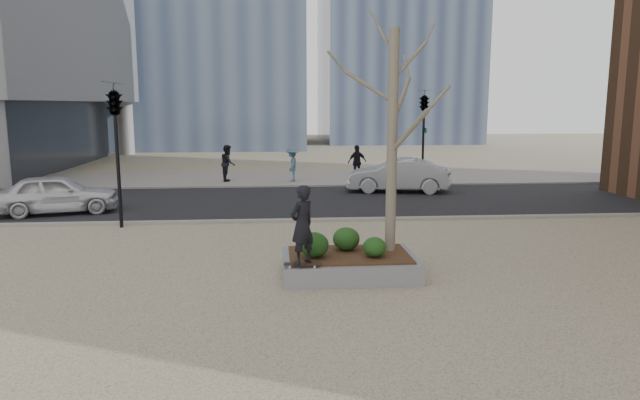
{
  "coord_description": "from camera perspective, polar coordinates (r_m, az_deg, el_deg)",
  "views": [
    {
      "loc": [
        -0.66,
        -12.44,
        3.85
      ],
      "look_at": [
        0.5,
        2.0,
        1.4
      ],
      "focal_mm": 32.0,
      "sensor_mm": 36.0,
      "label": 1
    }
  ],
  "objects": [
    {
      "name": "police_car",
      "position": [
        22.13,
        -24.85,
        0.56
      ],
      "size": [
        4.38,
        2.62,
        1.4
      ],
      "primitive_type": "imported",
      "rotation": [
        0.0,
        0.0,
        1.82
      ],
      "color": "silver",
      "rests_on": "street"
    },
    {
      "name": "skateboarder",
      "position": [
        11.88,
        -1.8,
        -2.49
      ],
      "size": [
        0.72,
        0.7,
        1.67
      ],
      "primitive_type": "imported",
      "rotation": [
        0.0,
        0.0,
        3.85
      ],
      "color": "black",
      "rests_on": "skateboard"
    },
    {
      "name": "shrub_left",
      "position": [
        12.64,
        -0.61,
        -4.51
      ],
      "size": [
        0.66,
        0.66,
        0.56
      ],
      "primitive_type": "ellipsoid",
      "color": "black",
      "rests_on": "planter_mulch"
    },
    {
      "name": "shrub_middle",
      "position": [
        13.26,
        2.64,
        -3.89
      ],
      "size": [
        0.63,
        0.63,
        0.53
      ],
      "primitive_type": "ellipsoid",
      "color": "#1A3A12",
      "rests_on": "planter_mulch"
    },
    {
      "name": "planter_mulch",
      "position": [
        12.99,
        2.92,
        -5.49
      ],
      "size": [
        2.7,
        1.7,
        0.04
      ],
      "primitive_type": "cube",
      "color": "#382314",
      "rests_on": "planter"
    },
    {
      "name": "sycamore_tree",
      "position": [
        13.01,
        7.3,
        9.26
      ],
      "size": [
        2.8,
        2.8,
        6.6
      ],
      "primitive_type": null,
      "color": "gray",
      "rests_on": "planter_mulch"
    },
    {
      "name": "traffic_light_far",
      "position": [
        28.01,
        10.29,
        6.17
      ],
      "size": [
        0.6,
        2.48,
        4.5
      ],
      "primitive_type": null,
      "color": "black",
      "rests_on": "ground"
    },
    {
      "name": "far_sidewalk",
      "position": [
        29.69,
        -3.28,
        2.15
      ],
      "size": [
        60.0,
        6.0,
        0.02
      ],
      "primitive_type": "cube",
      "color": "gray",
      "rests_on": "ground"
    },
    {
      "name": "pedestrian_a",
      "position": [
        28.87,
        -9.19,
        3.67
      ],
      "size": [
        0.72,
        0.91,
        1.81
      ],
      "primitive_type": "imported",
      "rotation": [
        0.0,
        0.0,
        1.61
      ],
      "color": "black",
      "rests_on": "far_sidewalk"
    },
    {
      "name": "skateboard",
      "position": [
        12.1,
        -1.77,
        -6.54
      ],
      "size": [
        0.79,
        0.26,
        0.08
      ],
      "primitive_type": null,
      "rotation": [
        0.0,
        0.0,
        -0.08
      ],
      "color": "black",
      "rests_on": "planter"
    },
    {
      "name": "car_silver",
      "position": [
        25.28,
        7.8,
        2.46
      ],
      "size": [
        4.64,
        2.31,
        1.46
      ],
      "primitive_type": "imported",
      "rotation": [
        0.0,
        0.0,
        4.53
      ],
      "color": "#979A9F",
      "rests_on": "street"
    },
    {
      "name": "street",
      "position": [
        22.77,
        -2.86,
        -0.12
      ],
      "size": [
        60.0,
        8.0,
        0.02
      ],
      "primitive_type": "cube",
      "color": "black",
      "rests_on": "ground"
    },
    {
      "name": "shrub_right",
      "position": [
        12.73,
        5.48,
        -4.71
      ],
      "size": [
        0.52,
        0.52,
        0.45
      ],
      "primitive_type": "ellipsoid",
      "color": "#143F14",
      "rests_on": "planter_mulch"
    },
    {
      "name": "ground",
      "position": [
        13.03,
        -1.5,
        -7.58
      ],
      "size": [
        120.0,
        120.0,
        0.0
      ],
      "primitive_type": "plane",
      "color": "tan",
      "rests_on": "ground"
    },
    {
      "name": "pedestrian_b",
      "position": [
        28.48,
        -2.82,
        3.57
      ],
      "size": [
        0.76,
        1.16,
        1.68
      ],
      "primitive_type": "imported",
      "rotation": [
        0.0,
        0.0,
        4.58
      ],
      "color": "#476880",
      "rests_on": "far_sidewalk"
    },
    {
      "name": "planter",
      "position": [
        13.06,
        2.91,
        -6.52
      ],
      "size": [
        3.0,
        2.0,
        0.45
      ],
      "primitive_type": "cube",
      "color": "gray",
      "rests_on": "ground"
    },
    {
      "name": "traffic_light_near",
      "position": [
        18.74,
        -19.59,
        4.15
      ],
      "size": [
        0.6,
        2.48,
        4.5
      ],
      "primitive_type": null,
      "color": "black",
      "rests_on": "ground"
    },
    {
      "name": "pedestrian_c",
      "position": [
        29.42,
        3.73,
        3.81
      ],
      "size": [
        1.1,
        0.71,
        1.74
      ],
      "primitive_type": "imported",
      "rotation": [
        0.0,
        0.0,
        3.44
      ],
      "color": "black",
      "rests_on": "far_sidewalk"
    }
  ]
}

